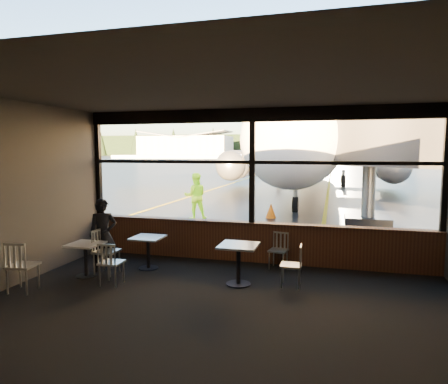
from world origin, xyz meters
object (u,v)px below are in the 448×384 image
at_px(jet_bridge, 390,155).
at_px(chair_near_n, 278,251).
at_px(cafe_table_left, 86,260).
at_px(passenger, 103,235).
at_px(chair_near_e, 291,266).
at_px(cafe_table_near, 238,265).
at_px(chair_mid_s, 112,263).
at_px(airliner, 311,108).
at_px(cone_nose, 271,211).
at_px(chair_left_s, 23,266).
at_px(chair_mid_w, 107,252).
at_px(ground_crew, 195,196).
at_px(cafe_table_mid, 148,253).

distance_m(jet_bridge, chair_near_n, 6.89).
height_order(cafe_table_left, passenger, passenger).
xyz_separation_m(cafe_table_left, chair_near_e, (4.09, 0.49, 0.06)).
height_order(cafe_table_near, chair_mid_s, chair_mid_s).
bearing_deg(airliner, cone_nose, -93.13).
xyz_separation_m(cafe_table_left, chair_left_s, (-0.58, -1.06, 0.13)).
distance_m(cafe_table_near, chair_mid_s, 2.42).
distance_m(cafe_table_near, cafe_table_left, 3.13).
bearing_deg(chair_left_s, cafe_table_near, 12.62).
bearing_deg(cafe_table_left, chair_near_e, 6.86).
xyz_separation_m(chair_near_n, chair_left_s, (-4.28, -2.64, 0.08)).
distance_m(jet_bridge, chair_left_s, 11.35).
bearing_deg(chair_left_s, chair_mid_w, 47.74).
relative_size(chair_mid_w, cone_nose, 1.67).
xyz_separation_m(cafe_table_left, ground_crew, (-0.16, 7.17, 0.52)).
xyz_separation_m(airliner, cafe_table_near, (-0.10, -21.86, -5.16)).
xyz_separation_m(ground_crew, cone_nose, (2.71, 1.02, -0.59)).
bearing_deg(cafe_table_near, chair_mid_s, -165.16).
bearing_deg(cone_nose, cafe_table_near, -85.86).
bearing_deg(ground_crew, jet_bridge, 159.33).
bearing_deg(chair_near_n, jet_bridge, -106.98).
xyz_separation_m(jet_bridge, passenger, (-6.51, -7.02, -1.64)).
distance_m(chair_near_n, chair_mid_w, 3.63).
relative_size(cafe_table_left, cone_nose, 1.22).
height_order(cafe_table_mid, chair_near_n, chair_near_n).
relative_size(cafe_table_near, chair_left_s, 0.82).
distance_m(cafe_table_left, chair_near_n, 4.03).
relative_size(chair_near_n, chair_mid_s, 0.94).
bearing_deg(chair_left_s, chair_near_e, 10.39).
bearing_deg(passenger, cafe_table_left, -136.70).
bearing_deg(cafe_table_near, cafe_table_left, -173.97).
xyz_separation_m(cafe_table_left, chair_near_n, (3.70, 1.58, 0.05)).
relative_size(airliner, chair_left_s, 37.99).
height_order(cafe_table_left, chair_near_e, chair_near_e).
bearing_deg(chair_near_n, chair_mid_s, 42.02).
bearing_deg(chair_mid_s, chair_near_n, 30.27).
distance_m(ground_crew, cone_nose, 2.95).
xyz_separation_m(passenger, cone_nose, (2.42, 7.72, -0.49)).
relative_size(chair_mid_s, ground_crew, 0.48).
height_order(airliner, jet_bridge, airliner).
distance_m(cafe_table_left, cone_nose, 8.57).
bearing_deg(chair_near_n, cafe_table_near, 74.19).
xyz_separation_m(cafe_table_mid, chair_mid_s, (-0.21, -1.13, 0.07)).
bearing_deg(chair_left_s, chair_mid_s, 21.73).
xyz_separation_m(airliner, chair_near_n, (0.50, -20.60, -5.16)).
distance_m(cafe_table_mid, cafe_table_left, 1.29).
bearing_deg(passenger, airliner, 50.21).
height_order(airliner, cafe_table_near, airliner).
xyz_separation_m(cafe_table_near, ground_crew, (-3.27, 6.84, 0.48)).
bearing_deg(cafe_table_mid, chair_left_s, -129.42).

